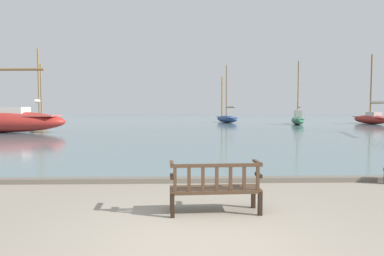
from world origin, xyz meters
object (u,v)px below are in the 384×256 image
(sailboat_far_starboard, at_px, (39,119))
(sailboat_distant_harbor, at_px, (371,118))
(park_bench, at_px, (215,187))
(sailboat_centre_channel, at_px, (227,118))
(sailboat_mid_starboard, at_px, (298,119))

(sailboat_far_starboard, distance_m, sailboat_distant_harbor, 35.42)
(park_bench, xyz_separation_m, sailboat_far_starboard, (-15.31, 29.67, 0.26))
(sailboat_distant_harbor, bearing_deg, sailboat_centre_channel, 166.31)
(park_bench, xyz_separation_m, sailboat_distant_harbor, (20.09, 30.76, 0.25))
(park_bench, relative_size, sailboat_mid_starboard, 0.24)
(park_bench, height_order, sailboat_distant_harbor, sailboat_distant_harbor)
(sailboat_mid_starboard, distance_m, sailboat_centre_channel, 8.35)
(park_bench, height_order, sailboat_mid_starboard, sailboat_mid_starboard)
(sailboat_mid_starboard, bearing_deg, sailboat_centre_channel, 146.54)
(sailboat_centre_channel, bearing_deg, sailboat_far_starboard, -166.43)
(sailboat_far_starboard, relative_size, sailboat_mid_starboard, 1.17)
(sailboat_centre_channel, bearing_deg, sailboat_mid_starboard, -33.46)
(park_bench, distance_m, sailboat_distant_harbor, 36.74)
(sailboat_mid_starboard, distance_m, sailboat_distant_harbor, 8.45)
(sailboat_far_starboard, height_order, sailboat_centre_channel, sailboat_far_starboard)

